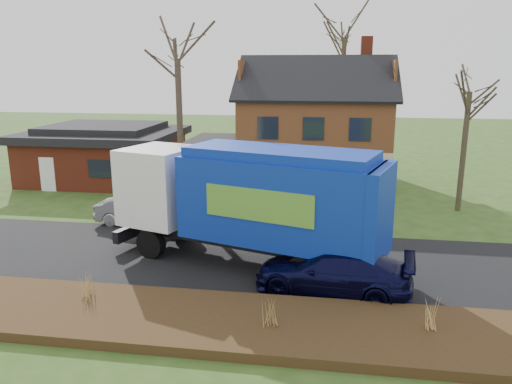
# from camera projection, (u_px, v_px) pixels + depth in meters

# --- Properties ---
(ground) EXTENTS (120.00, 120.00, 0.00)m
(ground) POSITION_uv_depth(u_px,v_px,m) (249.00, 260.00, 19.69)
(ground) COLOR #2A4717
(ground) RESTS_ON ground
(road) EXTENTS (80.00, 7.00, 0.02)m
(road) POSITION_uv_depth(u_px,v_px,m) (249.00, 259.00, 19.69)
(road) COLOR black
(road) RESTS_ON ground
(mulch_verge) EXTENTS (80.00, 3.50, 0.30)m
(mulch_verge) POSITION_uv_depth(u_px,v_px,m) (219.00, 322.00, 14.57)
(mulch_verge) COLOR black
(mulch_verge) RESTS_ON ground
(main_house) EXTENTS (12.95, 8.95, 9.26)m
(main_house) POSITION_uv_depth(u_px,v_px,m) (308.00, 121.00, 31.83)
(main_house) COLOR beige
(main_house) RESTS_ON ground
(ranch_house) EXTENTS (9.80, 8.20, 3.70)m
(ranch_house) POSITION_uv_depth(u_px,v_px,m) (105.00, 153.00, 33.48)
(ranch_house) COLOR maroon
(ranch_house) RESTS_ON ground
(garbage_truck) EXTENTS (11.03, 5.92, 4.57)m
(garbage_truck) POSITION_uv_depth(u_px,v_px,m) (252.00, 198.00, 18.66)
(garbage_truck) COLOR black
(garbage_truck) RESTS_ON ground
(silver_sedan) EXTENTS (4.42, 1.77, 1.43)m
(silver_sedan) POSITION_uv_depth(u_px,v_px,m) (142.00, 210.00, 23.94)
(silver_sedan) COLOR #95979C
(silver_sedan) RESTS_ON ground
(navy_wagon) EXTENTS (5.46, 2.80, 1.52)m
(navy_wagon) POSITION_uv_depth(u_px,v_px,m) (333.00, 271.00, 16.69)
(navy_wagon) COLOR black
(navy_wagon) RESTS_ON ground
(tree_front_west) EXTENTS (3.66, 3.66, 10.88)m
(tree_front_west) POSITION_uv_depth(u_px,v_px,m) (177.00, 36.00, 25.56)
(tree_front_west) COLOR #403226
(tree_front_west) RESTS_ON ground
(tree_front_east) EXTENTS (3.19, 3.19, 8.86)m
(tree_front_east) POSITION_uv_depth(u_px,v_px,m) (472.00, 71.00, 24.73)
(tree_front_east) COLOR #3F3626
(tree_front_east) RESTS_ON ground
(tree_back) EXTENTS (4.12, 4.12, 13.04)m
(tree_back) POSITION_uv_depth(u_px,v_px,m) (345.00, 20.00, 37.70)
(tree_back) COLOR #443629
(tree_back) RESTS_ON ground
(grass_clump_west) EXTENTS (0.34, 0.28, 0.91)m
(grass_clump_west) POSITION_uv_depth(u_px,v_px,m) (88.00, 283.00, 15.74)
(grass_clump_west) COLOR tan
(grass_clump_west) RESTS_ON mulch_verge
(grass_clump_mid) EXTENTS (0.32, 0.27, 0.90)m
(grass_clump_mid) POSITION_uv_depth(u_px,v_px,m) (270.00, 310.00, 14.03)
(grass_clump_mid) COLOR #9F7F46
(grass_clump_mid) RESTS_ON mulch_verge
(grass_clump_east) EXTENTS (0.37, 0.30, 0.92)m
(grass_clump_east) POSITION_uv_depth(u_px,v_px,m) (432.00, 312.00, 13.89)
(grass_clump_east) COLOR tan
(grass_clump_east) RESTS_ON mulch_verge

